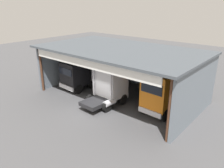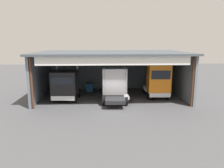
{
  "view_description": "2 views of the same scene",
  "coord_description": "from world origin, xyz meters",
  "px_view_note": "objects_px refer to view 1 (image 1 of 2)",
  "views": [
    {
      "loc": [
        13.11,
        -12.5,
        9.24
      ],
      "look_at": [
        0.0,
        3.07,
        1.7
      ],
      "focal_mm": 35.62,
      "sensor_mm": 36.0,
      "label": 1
    },
    {
      "loc": [
        -1.05,
        -19.3,
        6.16
      ],
      "look_at": [
        0.0,
        3.07,
        1.7
      ],
      "focal_mm": 34.34,
      "sensor_mm": 36.0,
      "label": 2
    }
  ],
  "objects_px": {
    "truck_black_center_left_bay": "(76,75)",
    "tool_cart": "(117,80)",
    "truck_orange_right_bay": "(159,94)",
    "oil_drum": "(120,77)",
    "truck_white_left_bay": "(110,85)"
  },
  "relations": [
    {
      "from": "truck_orange_right_bay",
      "to": "oil_drum",
      "type": "xyz_separation_m",
      "value": [
        -7.9,
        4.74,
        -1.47
      ]
    },
    {
      "from": "oil_drum",
      "to": "truck_orange_right_bay",
      "type": "bearing_deg",
      "value": -30.95
    },
    {
      "from": "truck_black_center_left_bay",
      "to": "truck_white_left_bay",
      "type": "xyz_separation_m",
      "value": [
        5.17,
        -0.41,
        0.1
      ]
    },
    {
      "from": "truck_orange_right_bay",
      "to": "tool_cart",
      "type": "distance_m",
      "value": 8.57
    },
    {
      "from": "truck_orange_right_bay",
      "to": "oil_drum",
      "type": "distance_m",
      "value": 9.33
    },
    {
      "from": "truck_white_left_bay",
      "to": "truck_black_center_left_bay",
      "type": "bearing_deg",
      "value": 177.71
    },
    {
      "from": "truck_white_left_bay",
      "to": "oil_drum",
      "type": "bearing_deg",
      "value": 121.09
    },
    {
      "from": "truck_white_left_bay",
      "to": "tool_cart",
      "type": "xyz_separation_m",
      "value": [
        -2.87,
        4.74,
        -1.32
      ]
    },
    {
      "from": "truck_orange_right_bay",
      "to": "oil_drum",
      "type": "relative_size",
      "value": 5.67
    },
    {
      "from": "truck_orange_right_bay",
      "to": "truck_black_center_left_bay",
      "type": "bearing_deg",
      "value": 6.07
    },
    {
      "from": "truck_black_center_left_bay",
      "to": "truck_orange_right_bay",
      "type": "xyz_separation_m",
      "value": [
        9.89,
        0.62,
        0.2
      ]
    },
    {
      "from": "truck_white_left_bay",
      "to": "oil_drum",
      "type": "height_order",
      "value": "truck_white_left_bay"
    },
    {
      "from": "oil_drum",
      "to": "tool_cart",
      "type": "height_order",
      "value": "tool_cart"
    },
    {
      "from": "truck_black_center_left_bay",
      "to": "tool_cart",
      "type": "distance_m",
      "value": 5.05
    },
    {
      "from": "tool_cart",
      "to": "truck_white_left_bay",
      "type": "bearing_deg",
      "value": -58.81
    }
  ]
}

